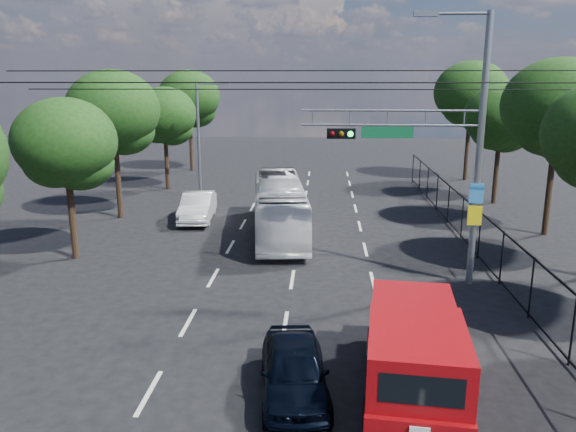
# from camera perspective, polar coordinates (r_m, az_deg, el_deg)

# --- Properties ---
(ground) EXTENTS (120.00, 120.00, 0.00)m
(ground) POSITION_cam_1_polar(r_m,az_deg,el_deg) (13.94, -1.49, -17.92)
(ground) COLOR black
(ground) RESTS_ON ground
(lane_markings) EXTENTS (6.12, 38.00, 0.01)m
(lane_markings) POSITION_cam_1_polar(r_m,az_deg,el_deg) (26.85, 1.15, -2.01)
(lane_markings) COLOR beige
(lane_markings) RESTS_ON ground
(signal_mast) EXTENTS (6.43, 0.39, 9.50)m
(signal_mast) POSITION_cam_1_polar(r_m,az_deg,el_deg) (20.34, 15.63, 7.43)
(signal_mast) COLOR slate
(signal_mast) RESTS_ON ground
(streetlight_left) EXTENTS (2.09, 0.22, 7.08)m
(streetlight_left) POSITION_cam_1_polar(r_m,az_deg,el_deg) (34.77, -8.81, 8.08)
(streetlight_left) COLOR slate
(streetlight_left) RESTS_ON ground
(utility_wires) EXTENTS (22.00, 5.04, 0.74)m
(utility_wires) POSITION_cam_1_polar(r_m,az_deg,el_deg) (20.67, 0.61, 13.55)
(utility_wires) COLOR black
(utility_wires) RESTS_ON ground
(fence_right) EXTENTS (0.06, 34.03, 2.00)m
(fence_right) POSITION_cam_1_polar(r_m,az_deg,el_deg) (25.63, 18.21, -1.11)
(fence_right) COLOR black
(fence_right) RESTS_ON ground
(tree_right_c) EXTENTS (5.10, 5.10, 8.29)m
(tree_right_c) POSITION_cam_1_polar(r_m,az_deg,el_deg) (28.94, 25.74, 9.32)
(tree_right_c) COLOR black
(tree_right_c) RESTS_ON ground
(tree_right_d) EXTENTS (4.32, 4.32, 7.02)m
(tree_right_d) POSITION_cam_1_polar(r_m,az_deg,el_deg) (35.45, 20.81, 8.94)
(tree_right_d) COLOR black
(tree_right_d) RESTS_ON ground
(tree_right_e) EXTENTS (5.28, 5.28, 8.58)m
(tree_right_e) POSITION_cam_1_polar(r_m,az_deg,el_deg) (43.15, 18.10, 11.31)
(tree_right_e) COLOR black
(tree_right_e) RESTS_ON ground
(tree_left_b) EXTENTS (4.08, 4.08, 6.63)m
(tree_left_b) POSITION_cam_1_polar(r_m,az_deg,el_deg) (24.28, -21.58, 6.37)
(tree_left_b) COLOR black
(tree_left_b) RESTS_ON ground
(tree_left_c) EXTENTS (4.80, 4.80, 7.80)m
(tree_left_c) POSITION_cam_1_polar(r_m,az_deg,el_deg) (30.87, -17.26, 9.62)
(tree_left_c) COLOR black
(tree_left_c) RESTS_ON ground
(tree_left_d) EXTENTS (4.20, 4.20, 6.83)m
(tree_left_d) POSITION_cam_1_polar(r_m,az_deg,el_deg) (38.38, -12.40, 9.61)
(tree_left_d) COLOR black
(tree_left_d) RESTS_ON ground
(tree_left_e) EXTENTS (4.92, 4.92, 7.99)m
(tree_left_e) POSITION_cam_1_polar(r_m,az_deg,el_deg) (46.12, -9.96, 11.39)
(tree_left_e) COLOR black
(tree_left_e) RESTS_ON ground
(red_pickup) EXTENTS (2.67, 5.99, 2.16)m
(red_pickup) POSITION_cam_1_polar(r_m,az_deg,el_deg) (13.79, 12.64, -13.15)
(red_pickup) COLOR black
(red_pickup) RESTS_ON ground
(navy_hatchback) EXTENTS (1.96, 4.02, 1.32)m
(navy_hatchback) POSITION_cam_1_polar(r_m,az_deg,el_deg) (13.68, 0.61, -15.37)
(navy_hatchback) COLOR black
(navy_hatchback) RESTS_ON ground
(white_bus) EXTENTS (3.36, 9.84, 2.69)m
(white_bus) POSITION_cam_1_polar(r_m,az_deg,el_deg) (26.82, -0.91, 0.93)
(white_bus) COLOR silver
(white_bus) RESTS_ON ground
(white_van) EXTENTS (1.89, 4.54, 1.46)m
(white_van) POSITION_cam_1_polar(r_m,az_deg,el_deg) (29.99, -9.17, 0.93)
(white_van) COLOR silver
(white_van) RESTS_ON ground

